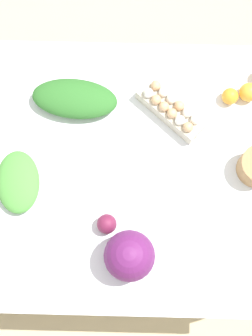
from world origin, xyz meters
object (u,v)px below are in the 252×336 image
object	(u,v)px
egg_carton	(171,109)
greens_bunch_beet_tops	(75,99)
cabbage_purple	(129,256)
beet_root	(107,224)
orange_1	(230,96)
orange_0	(249,92)
greens_bunch_kale	(18,182)

from	to	relation	value
egg_carton	greens_bunch_beet_tops	distance (m)	0.38
cabbage_purple	beet_root	size ratio (longest dim) A/B	2.47
greens_bunch_beet_tops	orange_1	bearing A→B (deg)	-177.23
orange_1	beet_root	bearing A→B (deg)	47.76
cabbage_purple	greens_bunch_beet_tops	bearing A→B (deg)	-69.41
egg_carton	beet_root	size ratio (longest dim) A/B	3.79
greens_bunch_beet_tops	beet_root	distance (m)	0.51
egg_carton	orange_1	bearing A→B (deg)	57.08
beet_root	orange_0	distance (m)	0.76
egg_carton	orange_1	xyz separation A→B (m)	(-0.23, -0.06, -0.01)
greens_bunch_beet_tops	greens_bunch_kale	size ratio (longest dim) A/B	1.38
cabbage_purple	orange_0	bearing A→B (deg)	-125.08
greens_bunch_kale	beet_root	bearing A→B (deg)	155.96
greens_bunch_kale	beet_root	xyz separation A→B (m)	(-0.34, 0.15, 0.00)
orange_0	egg_carton	bearing A→B (deg)	14.65
beet_root	orange_1	world-z (taller)	beet_root
beet_root	orange_1	size ratio (longest dim) A/B	1.12
greens_bunch_beet_tops	beet_root	xyz separation A→B (m)	(-0.14, 0.49, -0.01)
orange_0	orange_1	bearing A→B (deg)	13.06
cabbage_purple	orange_1	size ratio (longest dim) A/B	2.76
orange_0	greens_bunch_beet_tops	bearing A→B (deg)	3.88
egg_carton	orange_0	bearing A→B (deg)	56.60
orange_0	orange_1	xyz separation A→B (m)	(0.07, 0.02, -0.00)
cabbage_purple	greens_bunch_beet_tops	size ratio (longest dim) A/B	0.54
cabbage_purple	orange_1	bearing A→B (deg)	-121.23
beet_root	egg_carton	bearing A→B (deg)	-117.44
greens_bunch_beet_tops	beet_root	bearing A→B (deg)	106.21
egg_carton	beet_root	xyz separation A→B (m)	(0.24, 0.45, -0.01)
cabbage_purple	beet_root	distance (m)	0.15
cabbage_purple	greens_bunch_kale	world-z (taller)	cabbage_purple
greens_bunch_beet_tops	orange_0	xyz separation A→B (m)	(-0.68, -0.05, -0.01)
egg_carton	greens_bunch_beet_tops	bearing A→B (deg)	-143.16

